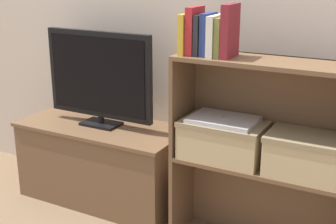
% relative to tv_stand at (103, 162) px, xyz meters
% --- Properties ---
extents(tv_stand, '(0.98, 0.45, 0.47)m').
position_rel_tv_stand_xyz_m(tv_stand, '(0.00, 0.00, 0.00)').
color(tv_stand, brown).
rests_on(tv_stand, ground_plane).
extents(tv, '(0.67, 0.14, 0.54)m').
position_rel_tv_stand_xyz_m(tv, '(0.00, -0.00, 0.52)').
color(tv, black).
rests_on(tv, tv_stand).
extents(bookshelf_lower_tier, '(0.88, 0.27, 0.46)m').
position_rel_tv_stand_xyz_m(bookshelf_lower_tier, '(1.00, -0.02, 0.05)').
color(bookshelf_lower_tier, brown).
rests_on(bookshelf_lower_tier, ground_plane).
extents(bookshelf_upper_tier, '(0.88, 0.27, 0.50)m').
position_rel_tv_stand_xyz_m(bookshelf_upper_tier, '(1.00, -0.02, 0.53)').
color(bookshelf_upper_tier, brown).
rests_on(bookshelf_upper_tier, bookshelf_lower_tier).
extents(book_mustard, '(0.03, 0.16, 0.19)m').
position_rel_tv_stand_xyz_m(book_mustard, '(0.60, -0.11, 0.81)').
color(book_mustard, gold).
rests_on(book_mustard, bookshelf_upper_tier).
extents(book_crimson, '(0.04, 0.14, 0.22)m').
position_rel_tv_stand_xyz_m(book_crimson, '(0.64, -0.11, 0.83)').
color(book_crimson, '#B22328').
rests_on(book_crimson, bookshelf_upper_tier).
extents(book_charcoal, '(0.02, 0.14, 0.18)m').
position_rel_tv_stand_xyz_m(book_charcoal, '(0.67, -0.11, 0.81)').
color(book_charcoal, '#232328').
rests_on(book_charcoal, bookshelf_upper_tier).
extents(book_navy, '(0.03, 0.13, 0.19)m').
position_rel_tv_stand_xyz_m(book_navy, '(0.70, -0.11, 0.81)').
color(book_navy, navy).
rests_on(book_navy, bookshelf_upper_tier).
extents(book_ivory, '(0.03, 0.15, 0.18)m').
position_rel_tv_stand_xyz_m(book_ivory, '(0.74, -0.11, 0.81)').
color(book_ivory, silver).
rests_on(book_ivory, bookshelf_upper_tier).
extents(book_olive, '(0.03, 0.14, 0.18)m').
position_rel_tv_stand_xyz_m(book_olive, '(0.77, -0.11, 0.81)').
color(book_olive, olive).
rests_on(book_olive, bookshelf_upper_tier).
extents(book_maroon, '(0.04, 0.15, 0.24)m').
position_rel_tv_stand_xyz_m(book_maroon, '(0.81, -0.11, 0.84)').
color(book_maroon, maroon).
rests_on(book_maroon, bookshelf_upper_tier).
extents(storage_basket_left, '(0.40, 0.24, 0.19)m').
position_rel_tv_stand_xyz_m(storage_basket_left, '(0.79, -0.09, 0.32)').
color(storage_basket_left, tan).
rests_on(storage_basket_left, bookshelf_lower_tier).
extents(storage_basket_right, '(0.40, 0.24, 0.19)m').
position_rel_tv_stand_xyz_m(storage_basket_right, '(1.21, -0.09, 0.32)').
color(storage_basket_right, tan).
rests_on(storage_basket_right, bookshelf_lower_tier).
extents(laptop, '(0.31, 0.22, 0.02)m').
position_rel_tv_stand_xyz_m(laptop, '(0.79, -0.09, 0.42)').
color(laptop, '#BCBCC1').
rests_on(laptop, storage_basket_left).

